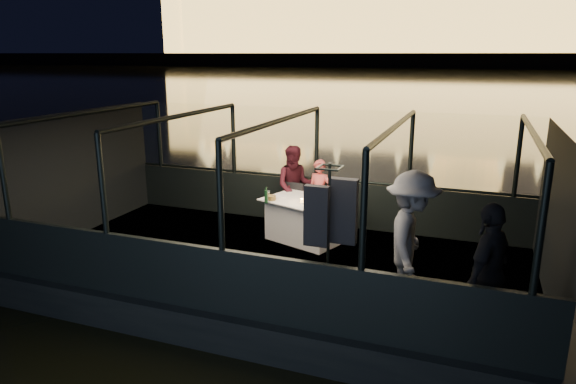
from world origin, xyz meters
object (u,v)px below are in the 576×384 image
at_px(dining_table_central, 306,220).
at_px(coat_stand, 328,248).
at_px(passenger_stripe, 410,247).
at_px(wine_bottle, 266,195).
at_px(person_man_maroon, 295,189).
at_px(chair_port_left, 291,207).
at_px(person_woman_coral, 319,191).
at_px(chair_port_right, 316,210).
at_px(passenger_dark, 488,271).

height_order(dining_table_central, coat_stand, coat_stand).
xyz_separation_m(passenger_stripe, wine_bottle, (-2.70, 1.52, 0.06)).
height_order(coat_stand, person_man_maroon, coat_stand).
relative_size(chair_port_left, wine_bottle, 3.07).
distance_m(person_man_maroon, wine_bottle, 1.16).
bearing_deg(person_woman_coral, chair_port_right, -72.37).
height_order(chair_port_right, person_man_maroon, person_man_maroon).
bearing_deg(chair_port_left, person_woman_coral, 41.67).
relative_size(chair_port_left, coat_stand, 0.44).
bearing_deg(passenger_stripe, chair_port_right, 36.23).
xyz_separation_m(chair_port_left, chair_port_right, (0.51, 0.00, 0.00)).
xyz_separation_m(coat_stand, person_woman_coral, (-1.10, 3.19, -0.15)).
distance_m(chair_port_left, chair_port_right, 0.51).
bearing_deg(passenger_dark, dining_table_central, -106.29).
distance_m(dining_table_central, coat_stand, 2.76).
relative_size(person_woman_coral, passenger_stripe, 0.73).
height_order(dining_table_central, chair_port_right, chair_port_right).
relative_size(person_woman_coral, person_man_maroon, 0.85).
relative_size(passenger_dark, wine_bottle, 5.86).
bearing_deg(passenger_stripe, passenger_dark, -120.39).
distance_m(person_man_maroon, passenger_dark, 4.71).
distance_m(dining_table_central, chair_port_right, 0.46).
distance_m(passenger_stripe, passenger_dark, 1.06).
height_order(passenger_dark, wine_bottle, passenger_dark).
relative_size(dining_table_central, person_woman_coral, 1.06).
bearing_deg(coat_stand, person_woman_coral, 109.00).
distance_m(chair_port_right, coat_stand, 3.14).
distance_m(chair_port_right, wine_bottle, 1.18).
xyz_separation_m(person_woman_coral, passenger_dark, (3.02, -3.13, 0.10)).
distance_m(person_woman_coral, passenger_stripe, 3.37).
bearing_deg(wine_bottle, person_man_maroon, 83.42).
relative_size(chair_port_left, chair_port_right, 1.04).
bearing_deg(chair_port_right, passenger_dark, -56.43).
bearing_deg(chair_port_right, person_man_maroon, 139.97).
xyz_separation_m(chair_port_right, passenger_stripe, (2.04, -2.39, 0.40)).
bearing_deg(person_man_maroon, person_woman_coral, -19.90).
relative_size(chair_port_left, passenger_stripe, 0.47).
height_order(passenger_stripe, wine_bottle, passenger_stripe).
relative_size(chair_port_left, person_man_maroon, 0.55).
xyz_separation_m(chair_port_left, passenger_dark, (3.51, -2.86, 0.40)).
distance_m(dining_table_central, chair_port_left, 0.65).
bearing_deg(chair_port_left, chair_port_right, 12.48).
relative_size(chair_port_right, person_man_maroon, 0.53).
bearing_deg(wine_bottle, coat_stand, -49.93).
distance_m(person_man_maroon, passenger_stripe, 3.69).
height_order(coat_stand, wine_bottle, coat_stand).
bearing_deg(passenger_stripe, dining_table_central, 42.96).
bearing_deg(dining_table_central, chair_port_left, 135.51).
distance_m(chair_port_right, person_woman_coral, 0.40).
bearing_deg(person_woman_coral, wine_bottle, -107.52).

